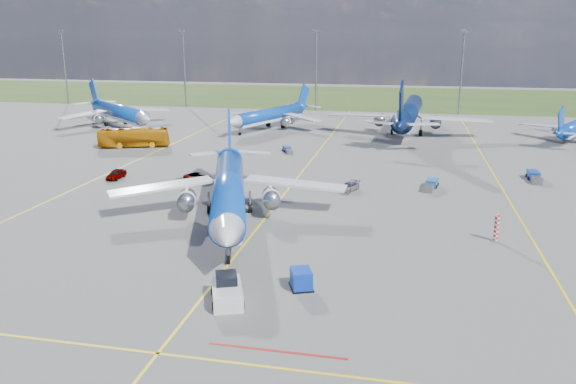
% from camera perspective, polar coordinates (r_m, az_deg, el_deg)
% --- Properties ---
extents(ground, '(400.00, 400.00, 0.00)m').
position_cam_1_polar(ground, '(58.18, -4.85, -5.83)').
color(ground, '#5B5B58').
rests_on(ground, ground).
extents(grass_strip, '(400.00, 80.00, 0.01)m').
position_cam_1_polar(grass_strip, '(203.49, 7.47, 9.56)').
color(grass_strip, '#2D4719').
rests_on(grass_strip, ground).
extents(taxiway_lines, '(60.25, 160.00, 0.02)m').
position_cam_1_polar(taxiway_lines, '(83.75, 0.68, 0.97)').
color(taxiway_lines, yellow).
rests_on(taxiway_lines, ground).
extents(floodlight_masts, '(202.20, 0.50, 22.70)m').
position_cam_1_polar(floodlight_masts, '(162.09, 10.04, 12.37)').
color(floodlight_masts, slate).
rests_on(floodlight_masts, ground).
extents(warning_post, '(0.50, 0.50, 3.00)m').
position_cam_1_polar(warning_post, '(63.74, 20.42, -3.42)').
color(warning_post, red).
rests_on(warning_post, ground).
extents(bg_jet_nw, '(48.63, 47.69, 10.15)m').
position_cam_1_polar(bg_jet_nw, '(141.65, -16.71, 6.39)').
color(bg_jet_nw, '#0C42AD').
rests_on(bg_jet_nw, ground).
extents(bg_jet_nnw, '(37.27, 42.01, 9.11)m').
position_cam_1_polar(bg_jet_nnw, '(132.91, -1.83, 6.47)').
color(bg_jet_nnw, '#0C42AD').
rests_on(bg_jet_nnw, ground).
extents(bg_jet_n, '(40.87, 51.74, 12.89)m').
position_cam_1_polar(bg_jet_n, '(130.16, 12.03, 5.94)').
color(bg_jet_n, '#07183F').
rests_on(bg_jet_n, ground).
extents(bg_jet_ne, '(36.18, 39.21, 8.27)m').
position_cam_1_polar(bg_jet_ne, '(133.16, 27.25, 4.75)').
color(bg_jet_ne, '#0C42AD').
rests_on(bg_jet_ne, ground).
extents(main_airliner, '(41.75, 48.17, 10.69)m').
position_cam_1_polar(main_airliner, '(67.53, -5.94, -2.77)').
color(main_airliner, '#0C42AD').
rests_on(main_airliner, ground).
extents(pushback_tug, '(3.89, 6.49, 2.18)m').
position_cam_1_polar(pushback_tug, '(47.31, -6.22, -9.96)').
color(pushback_tug, silver).
rests_on(pushback_tug, ground).
extents(uld_container, '(2.33, 2.57, 1.68)m').
position_cam_1_polar(uld_container, '(49.30, 1.35, -8.81)').
color(uld_container, '#0D34B6').
rests_on(uld_container, ground).
extents(apron_bus, '(13.85, 7.52, 3.78)m').
position_cam_1_polar(apron_bus, '(114.37, -15.40, 5.37)').
color(apron_bus, '#C77A0B').
rests_on(apron_bus, ground).
extents(service_car_a, '(1.80, 4.33, 1.47)m').
position_cam_1_polar(service_car_a, '(89.75, -17.06, 1.75)').
color(service_car_a, '#999999').
rests_on(service_car_a, ground).
extents(service_car_b, '(4.93, 3.30, 1.26)m').
position_cam_1_polar(service_car_b, '(85.45, -9.10, 1.50)').
color(service_car_b, '#999999').
rests_on(service_car_b, ground).
extents(service_car_c, '(3.17, 4.47, 1.20)m').
position_cam_1_polar(service_car_c, '(79.62, 6.20, 0.54)').
color(service_car_c, '#999999').
rests_on(service_car_c, ground).
extents(baggage_tug_w, '(2.34, 5.30, 1.15)m').
position_cam_1_polar(baggage_tug_w, '(82.94, 14.30, 0.71)').
color(baggage_tug_w, '#1C5DA8').
rests_on(baggage_tug_w, ground).
extents(baggage_tug_c, '(2.82, 4.44, 0.98)m').
position_cam_1_polar(baggage_tug_c, '(105.49, -0.03, 4.30)').
color(baggage_tug_c, navy).
rests_on(baggage_tug_c, ground).
extents(baggage_tug_e, '(1.61, 5.45, 1.22)m').
position_cam_1_polar(baggage_tug_e, '(92.71, 23.75, 1.43)').
color(baggage_tug_e, navy).
rests_on(baggage_tug_e, ground).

